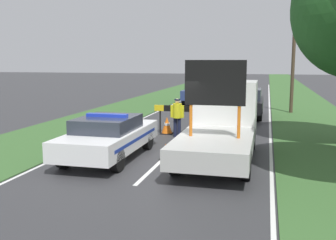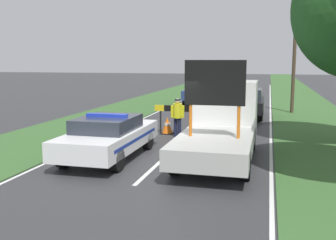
# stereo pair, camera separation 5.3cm
# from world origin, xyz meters

# --- Properties ---
(ground_plane) EXTENTS (160.00, 160.00, 0.00)m
(ground_plane) POSITION_xyz_m (0.00, 0.00, 0.00)
(ground_plane) COLOR #333335
(lane_markings) EXTENTS (6.70, 56.78, 0.01)m
(lane_markings) POSITION_xyz_m (0.00, 11.62, 0.00)
(lane_markings) COLOR silver
(lane_markings) RESTS_ON ground
(grass_verge_left) EXTENTS (4.18, 120.00, 0.03)m
(grass_verge_left) POSITION_xyz_m (-5.49, 20.00, 0.01)
(grass_verge_left) COLOR #38602D
(grass_verge_left) RESTS_ON ground
(grass_verge_right) EXTENTS (4.18, 120.00, 0.03)m
(grass_verge_right) POSITION_xyz_m (5.49, 20.00, 0.01)
(grass_verge_right) COLOR #38602D
(grass_verge_right) RESTS_ON ground
(police_car) EXTENTS (1.89, 4.73, 1.44)m
(police_car) POSITION_xyz_m (-1.70, 0.12, 0.71)
(police_car) COLOR white
(police_car) RESTS_ON ground
(work_truck) EXTENTS (2.12, 5.74, 3.09)m
(work_truck) POSITION_xyz_m (1.70, 1.37, 1.12)
(work_truck) COLOR white
(work_truck) RESTS_ON ground
(road_barrier) EXTENTS (2.48, 0.08, 1.20)m
(road_barrier) POSITION_xyz_m (-0.29, 4.73, 0.98)
(road_barrier) COLOR black
(road_barrier) RESTS_ON ground
(police_officer) EXTENTS (0.56, 0.36, 1.56)m
(police_officer) POSITION_xyz_m (-0.38, 4.03, 0.93)
(police_officer) COLOR #191E38
(police_officer) RESTS_ON ground
(pedestrian_civilian) EXTENTS (0.64, 0.40, 1.77)m
(pedestrian_civilian) POSITION_xyz_m (0.65, 3.88, 1.04)
(pedestrian_civilian) COLOR #191E38
(pedestrian_civilian) RESTS_ON ground
(traffic_cone_near_police) EXTENTS (0.52, 0.52, 0.72)m
(traffic_cone_near_police) POSITION_xyz_m (-0.96, 4.62, 0.36)
(traffic_cone_near_police) COLOR black
(traffic_cone_near_police) RESTS_ON ground
(traffic_cone_centre_front) EXTENTS (0.35, 0.35, 0.49)m
(traffic_cone_centre_front) POSITION_xyz_m (0.08, 0.39, 0.24)
(traffic_cone_centre_front) COLOR black
(traffic_cone_centre_front) RESTS_ON ground
(queued_car_sedan_black) EXTENTS (1.91, 4.50, 1.56)m
(queued_car_sedan_black) POSITION_xyz_m (1.95, 10.52, 0.82)
(queued_car_sedan_black) COLOR black
(queued_car_sedan_black) RESTS_ON ground
(queued_car_hatch_blue) EXTENTS (1.77, 4.06, 1.54)m
(queued_car_hatch_blue) POSITION_xyz_m (-1.71, 16.63, 0.80)
(queued_car_hatch_blue) COLOR navy
(queued_car_hatch_blue) RESTS_ON ground
(utility_pole) EXTENTS (1.20, 0.20, 8.94)m
(utility_pole) POSITION_xyz_m (4.51, 12.80, 4.59)
(utility_pole) COLOR #473828
(utility_pole) RESTS_ON ground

